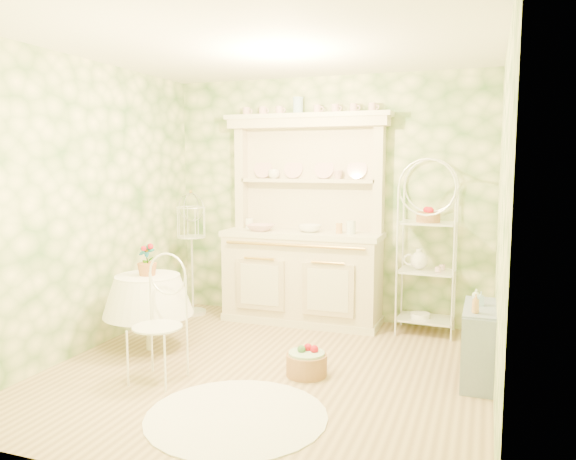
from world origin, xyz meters
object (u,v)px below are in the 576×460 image
(bakers_rack, at_px, (427,243))
(round_table, at_px, (149,313))
(kitchen_dresser, at_px, (302,219))
(side_shelf, at_px, (479,347))
(floor_basket, at_px, (307,361))
(cafe_chair, at_px, (157,321))
(birdcage_stand, at_px, (192,255))

(bakers_rack, bearing_deg, round_table, -145.58)
(kitchen_dresser, relative_size, side_shelf, 3.51)
(side_shelf, xyz_separation_m, floor_basket, (-1.34, -0.37, -0.15))
(side_shelf, height_order, floor_basket, side_shelf)
(side_shelf, height_order, cafe_chair, cafe_chair)
(side_shelf, relative_size, birdcage_stand, 0.47)
(round_table, height_order, floor_basket, round_table)
(bakers_rack, distance_m, floor_basket, 1.91)
(cafe_chair, bearing_deg, kitchen_dresser, 76.92)
(bakers_rack, relative_size, cafe_chair, 1.89)
(cafe_chair, height_order, floor_basket, cafe_chair)
(bakers_rack, xyz_separation_m, birdcage_stand, (-2.64, -0.16, -0.24))
(bakers_rack, relative_size, birdcage_stand, 1.34)
(kitchen_dresser, relative_size, bakers_rack, 1.22)
(side_shelf, relative_size, round_table, 0.91)
(side_shelf, relative_size, floor_basket, 1.67)
(kitchen_dresser, xyz_separation_m, bakers_rack, (1.34, 0.03, -0.20))
(side_shelf, distance_m, birdcage_stand, 3.36)
(side_shelf, height_order, round_table, round_table)
(kitchen_dresser, height_order, floor_basket, kitchen_dresser)
(side_shelf, distance_m, floor_basket, 1.40)
(kitchen_dresser, height_order, cafe_chair, kitchen_dresser)
(side_shelf, distance_m, cafe_chair, 2.60)
(floor_basket, bearing_deg, side_shelf, 15.25)
(birdcage_stand, bearing_deg, floor_basket, -36.80)
(bakers_rack, xyz_separation_m, round_table, (-2.40, -1.42, -0.58))
(cafe_chair, height_order, birdcage_stand, birdcage_stand)
(kitchen_dresser, height_order, bakers_rack, kitchen_dresser)
(kitchen_dresser, relative_size, round_table, 3.19)
(cafe_chair, bearing_deg, side_shelf, 22.23)
(round_table, relative_size, cafe_chair, 0.72)
(birdcage_stand, bearing_deg, side_shelf, -17.60)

